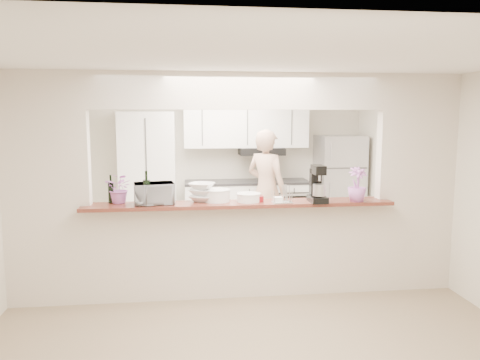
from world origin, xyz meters
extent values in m
plane|color=gray|center=(0.00, 0.00, 0.00)|extent=(6.00, 6.00, 0.00)
cube|color=#BDB6AA|center=(0.00, 1.55, 0.01)|extent=(5.00, 2.90, 0.01)
cube|color=beige|center=(-2.05, 0.00, 1.25)|extent=(0.90, 0.15, 2.50)
cube|color=beige|center=(2.05, 0.00, 1.25)|extent=(0.90, 0.15, 2.50)
cube|color=beige|center=(0.00, 0.00, 2.30)|extent=(3.20, 0.15, 0.40)
cube|color=beige|center=(0.00, 0.00, 0.53)|extent=(3.20, 0.15, 1.05)
cube|color=brown|center=(0.00, -0.05, 1.07)|extent=(3.40, 0.38, 0.04)
cube|color=white|center=(-1.20, 2.70, 1.05)|extent=(0.90, 0.60, 2.10)
cube|color=white|center=(0.45, 2.70, 0.45)|extent=(2.10, 0.60, 0.90)
cube|color=#2D2D2F|center=(0.45, 2.70, 0.92)|extent=(2.10, 0.62, 0.04)
cube|color=white|center=(0.45, 2.83, 1.88)|extent=(2.10, 0.35, 0.75)
cube|color=black|center=(0.70, 2.72, 1.44)|extent=(0.75, 0.45, 0.12)
cube|color=black|center=(1.20, 2.40, 0.50)|extent=(0.55, 0.02, 0.55)
cube|color=#BBBBC0|center=(2.05, 2.65, 0.85)|extent=(0.75, 0.70, 1.70)
imported|color=#C367B9|center=(-1.30, 0.05, 1.25)|extent=(0.37, 0.34, 0.33)
cylinder|color=black|center=(-1.40, 0.07, 1.20)|extent=(0.06, 0.06, 0.23)
cylinder|color=black|center=(-1.40, 0.07, 1.36)|extent=(0.02, 0.02, 0.08)
cylinder|color=black|center=(-1.00, -0.15, 1.23)|extent=(0.07, 0.07, 0.28)
cylinder|color=black|center=(-1.00, -0.15, 1.41)|extent=(0.03, 0.03, 0.10)
imported|color=#A2A2A6|center=(-0.93, -0.05, 1.21)|extent=(0.45, 0.34, 0.23)
imported|color=white|center=(-0.41, 0.05, 1.19)|extent=(0.37, 0.37, 0.20)
cylinder|color=white|center=(-0.25, 0.03, 1.15)|extent=(0.29, 0.29, 0.13)
cylinder|color=white|center=(-0.25, 0.03, 1.22)|extent=(0.30, 0.30, 0.01)
cylinder|color=white|center=(0.10, -0.03, 1.13)|extent=(0.26, 0.26, 0.09)
cylinder|color=white|center=(0.10, -0.03, 1.18)|extent=(0.27, 0.27, 0.01)
cylinder|color=maroon|center=(0.20, -0.03, 1.12)|extent=(0.14, 0.14, 0.06)
cylinder|color=tan|center=(0.05, 0.08, 1.12)|extent=(0.13, 0.13, 0.06)
cube|color=silver|center=(0.45, -0.15, 1.10)|extent=(0.22, 0.13, 0.01)
cube|color=white|center=(0.45, -0.15, 1.13)|extent=(0.09, 0.09, 0.05)
cube|color=black|center=(0.85, -0.15, 1.12)|extent=(0.18, 0.27, 0.07)
cube|color=black|center=(0.85, -0.05, 1.30)|extent=(0.12, 0.10, 0.29)
cube|color=black|center=(0.85, -0.16, 1.45)|extent=(0.12, 0.23, 0.10)
cylinder|color=#B7B7BC|center=(0.85, -0.21, 1.24)|extent=(0.14, 0.14, 0.13)
imported|color=#CC6ECA|center=(1.30, -0.15, 1.28)|extent=(0.23, 0.23, 0.38)
imported|color=tan|center=(0.64, 1.87, 0.91)|extent=(0.78, 0.78, 1.82)
camera|label=1|loc=(-0.60, -5.08, 2.03)|focal=35.00mm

